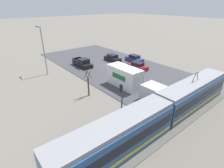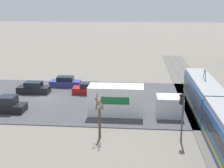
{
  "view_description": "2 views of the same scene",
  "coord_description": "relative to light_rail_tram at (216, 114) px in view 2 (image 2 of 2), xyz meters",
  "views": [
    {
      "loc": [
        23.5,
        29.04,
        12.69
      ],
      "look_at": [
        8.38,
        10.59,
        1.61
      ],
      "focal_mm": 28.0,
      "sensor_mm": 36.0,
      "label": 1
    },
    {
      "loc": [
        38.23,
        12.38,
        12.38
      ],
      "look_at": [
        4.22,
        9.36,
        3.33
      ],
      "focal_mm": 50.0,
      "sensor_mm": 36.0,
      "label": 2
    }
  ],
  "objects": [
    {
      "name": "ground_plane",
      "position": [
        -8.94,
        -19.98,
        -1.78
      ],
      "size": [
        320.0,
        320.0,
        0.0
      ],
      "primitive_type": "plane",
      "color": "slate"
    },
    {
      "name": "road_surface",
      "position": [
        -8.94,
        -19.98,
        -1.74
      ],
      "size": [
        18.22,
        38.48,
        0.08
      ],
      "color": "#424247",
      "rests_on": "ground"
    },
    {
      "name": "rail_bed",
      "position": [
        -8.94,
        0.0,
        -1.73
      ],
      "size": [
        70.81,
        4.4,
        0.22
      ],
      "color": "#5B5954",
      "rests_on": "ground"
    },
    {
      "name": "light_rail_tram",
      "position": [
        0.0,
        0.0,
        0.0
      ],
      "size": [
        26.2,
        2.83,
        4.64
      ],
      "color": "#235193",
      "rests_on": "ground"
    },
    {
      "name": "box_truck",
      "position": [
        -3.78,
        -8.65,
        -0.18
      ],
      "size": [
        2.59,
        10.42,
        3.29
      ],
      "color": "silver",
      "rests_on": "ground"
    },
    {
      "name": "pickup_truck",
      "position": [
        -3.56,
        -23.19,
        -1.01
      ],
      "size": [
        2.06,
        5.47,
        1.84
      ],
      "color": "black",
      "rests_on": "ground"
    },
    {
      "name": "sedan_car_0",
      "position": [
        -11.12,
        -22.08,
        -1.04
      ],
      "size": [
        1.89,
        4.41,
        1.61
      ],
      "color": "black",
      "rests_on": "ground"
    },
    {
      "name": "sedan_car_1",
      "position": [
        -11.54,
        -14.36,
        -1.08
      ],
      "size": [
        1.86,
        4.52,
        1.51
      ],
      "rotation": [
        0.0,
        0.0,
        3.14
      ],
      "color": "maroon",
      "rests_on": "ground"
    },
    {
      "name": "sedan_car_2",
      "position": [
        -14.89,
        -18.51,
        -1.07
      ],
      "size": [
        1.83,
        4.51,
        1.54
      ],
      "color": "navy",
      "rests_on": "ground"
    },
    {
      "name": "traffic_light_pole",
      "position": [
        2.68,
        -3.72,
        1.19
      ],
      "size": [
        0.28,
        0.47,
        4.52
      ],
      "color": "#47474C",
      "rests_on": "ground"
    },
    {
      "name": "street_tree",
      "position": [
        2.52,
        -11.13,
        0.14
      ],
      "size": [
        1.01,
        0.84,
        4.24
      ],
      "color": "brown",
      "rests_on": "ground"
    }
  ]
}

